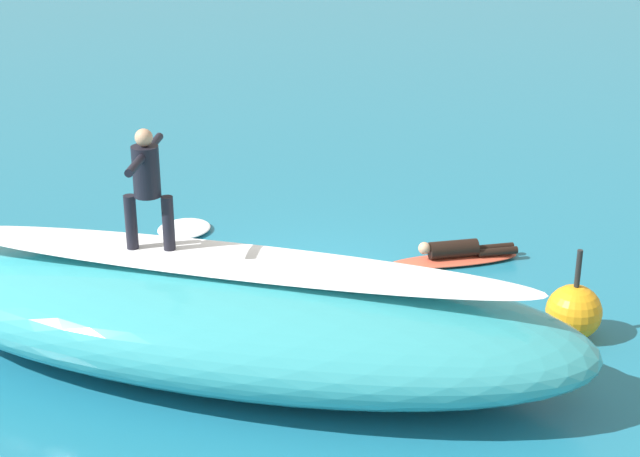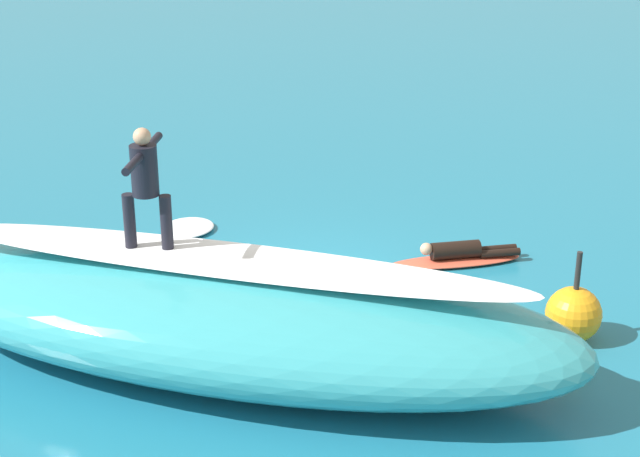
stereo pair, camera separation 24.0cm
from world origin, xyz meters
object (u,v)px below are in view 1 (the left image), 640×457
at_px(buoy_marker, 574,312).
at_px(surfer_riding, 147,180).
at_px(surfer_paddling, 461,249).
at_px(surfboard_riding, 152,252).
at_px(surfboard_paddling, 453,260).

bearing_deg(buoy_marker, surfer_riding, 34.92).
relative_size(surfer_riding, surfer_paddling, 1.17).
xyz_separation_m(surfboard_riding, surfer_paddling, (-2.25, -4.71, -1.24)).
bearing_deg(surfboard_riding, surfer_riding, 65.73).
bearing_deg(buoy_marker, surfer_paddling, -35.39).
bearing_deg(surfer_riding, buoy_marker, -169.35).
relative_size(surfer_riding, buoy_marker, 1.21).
height_order(surfer_riding, surfboard_paddling, surfer_riding).
distance_m(surfer_riding, surfer_paddling, 5.65).
height_order(surfboard_riding, surfboard_paddling, surfboard_riding).
xyz_separation_m(surfer_paddling, buoy_marker, (-2.23, 1.58, 0.15)).
xyz_separation_m(surfboard_riding, buoy_marker, (-4.48, -3.13, -1.09)).
relative_size(surfboard_riding, surfboard_paddling, 0.87).
distance_m(surfboard_riding, surfer_paddling, 5.36).
bearing_deg(surfboard_paddling, surfboard_riding, 23.46).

